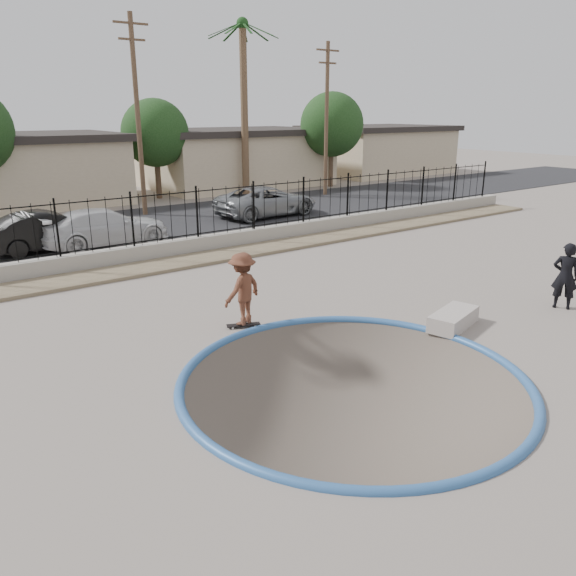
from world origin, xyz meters
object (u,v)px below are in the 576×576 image
(skateboard, at_px, (243,325))
(car_c, at_px, (105,227))
(car_d, at_px, (267,201))
(skater, at_px, (243,293))
(videographer, at_px, (565,276))
(concrete_ledge, at_px, (453,319))
(car_b, at_px, (50,231))

(skateboard, bearing_deg, car_c, 111.85)
(car_c, bearing_deg, car_d, -80.86)
(skater, relative_size, car_c, 0.36)
(skater, distance_m, skateboard, 0.84)
(videographer, xyz_separation_m, car_c, (-7.47, 14.54, -0.15))
(skater, bearing_deg, car_d, -143.95)
(skater, relative_size, car_d, 0.34)
(videographer, bearing_deg, concrete_ledge, 45.76)
(skater, relative_size, skateboard, 2.12)
(skateboard, bearing_deg, skater, 23.17)
(car_c, bearing_deg, concrete_ledge, -165.00)
(skateboard, relative_size, concrete_ledge, 0.53)
(car_c, distance_m, car_d, 8.93)
(car_d, bearing_deg, videographer, 171.89)
(car_c, relative_size, car_d, 0.93)
(skateboard, distance_m, videographer, 8.69)
(car_d, bearing_deg, skater, 140.10)
(skateboard, xyz_separation_m, car_d, (9.03, 12.22, 0.72))
(car_c, bearing_deg, videographer, -153.99)
(concrete_ledge, bearing_deg, skater, 144.02)
(car_d, bearing_deg, concrete_ledge, 159.06)
(concrete_ledge, relative_size, car_c, 0.32)
(skater, relative_size, videographer, 0.99)
(videographer, bearing_deg, car_d, -35.17)
(skater, height_order, skateboard, skater)
(videographer, height_order, concrete_ledge, videographer)
(car_b, bearing_deg, skateboard, -174.55)
(videographer, height_order, car_d, videographer)
(videographer, distance_m, car_b, 17.72)
(car_b, height_order, car_c, car_b)
(car_b, xyz_separation_m, car_d, (10.73, 1.12, -0.00))
(videographer, distance_m, car_c, 16.35)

